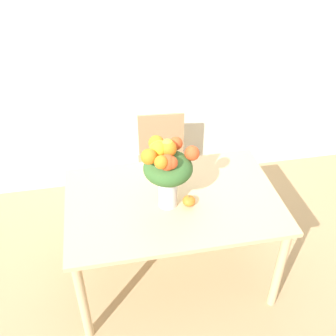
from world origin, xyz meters
TOP-DOWN VIEW (x-y plane):
  - ground_plane at (0.00, 0.00)m, footprint 12.00×12.00m
  - wall_back at (0.00, 1.27)m, footprint 8.00×0.06m
  - dining_table at (0.00, 0.00)m, footprint 1.41×0.91m
  - flower_vase at (-0.05, -0.05)m, footprint 0.37×0.31m
  - pumpkin at (0.09, -0.07)m, footprint 0.08×0.08m
  - dining_chair_near_window at (0.08, 0.84)m, footprint 0.45×0.45m

SIDE VIEW (x-z plane):
  - ground_plane at x=0.00m, z-range 0.00..0.00m
  - dining_chair_near_window at x=0.08m, z-range 0.02..0.87m
  - dining_table at x=0.00m, z-range 0.28..1.03m
  - pumpkin at x=0.09m, z-range 0.74..0.82m
  - flower_vase at x=-0.05m, z-range 0.80..1.29m
  - wall_back at x=0.00m, z-range 0.00..2.70m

